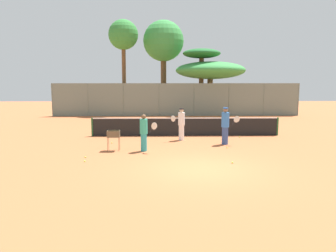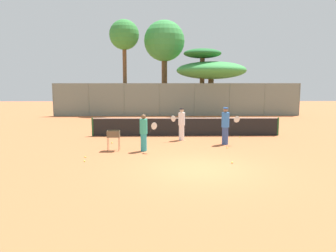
# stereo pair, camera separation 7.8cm
# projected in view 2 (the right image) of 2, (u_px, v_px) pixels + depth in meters

# --- Properties ---
(ground_plane) EXTENTS (80.00, 80.00, 0.00)m
(ground_plane) POSITION_uv_depth(u_px,v_px,m) (200.00, 169.00, 11.88)
(ground_plane) COLOR #B26038
(tennis_net) EXTENTS (10.92, 0.10, 1.07)m
(tennis_net) POSITION_uv_depth(u_px,v_px,m) (186.00, 126.00, 19.02)
(tennis_net) COLOR #26592D
(tennis_net) RESTS_ON ground_plane
(back_fence) EXTENTS (22.54, 0.08, 2.97)m
(back_fence) POSITION_uv_depth(u_px,v_px,m) (177.00, 100.00, 29.75)
(back_fence) COLOR slate
(back_fence) RESTS_ON ground_plane
(tree_0) EXTENTS (2.80, 2.80, 8.89)m
(tree_0) POSITION_uv_depth(u_px,v_px,m) (124.00, 37.00, 30.77)
(tree_0) COLOR brown
(tree_0) RESTS_ON ground_plane
(tree_1) EXTENTS (4.04, 4.04, 9.16)m
(tree_1) POSITION_uv_depth(u_px,v_px,m) (164.00, 42.00, 32.58)
(tree_1) COLOR brown
(tree_1) RESTS_ON ground_plane
(tree_2) EXTENTS (3.57, 3.57, 6.19)m
(tree_2) POSITION_uv_depth(u_px,v_px,m) (202.00, 56.00, 30.92)
(tree_2) COLOR brown
(tree_2) RESTS_ON ground_plane
(tree_3) EXTENTS (6.70, 6.70, 5.02)m
(tree_3) POSITION_uv_depth(u_px,v_px,m) (211.00, 71.00, 31.55)
(tree_3) COLOR brown
(tree_3) RESTS_ON ground_plane
(player_white_outfit) EXTENTS (0.84, 0.50, 1.69)m
(player_white_outfit) POSITION_uv_depth(u_px,v_px,m) (144.00, 132.00, 14.81)
(player_white_outfit) COLOR teal
(player_white_outfit) RESTS_ON ground_plane
(player_red_cap) EXTENTS (0.94, 0.38, 1.86)m
(player_red_cap) POSITION_uv_depth(u_px,v_px,m) (225.00, 125.00, 16.39)
(player_red_cap) COLOR #334C8C
(player_red_cap) RESTS_ON ground_plane
(player_yellow_shirt) EXTENTS (0.81, 0.58, 1.73)m
(player_yellow_shirt) POSITION_uv_depth(u_px,v_px,m) (181.00, 124.00, 17.57)
(player_yellow_shirt) COLOR white
(player_yellow_shirt) RESTS_ON ground_plane
(ball_cart) EXTENTS (0.56, 0.41, 0.93)m
(ball_cart) POSITION_uv_depth(u_px,v_px,m) (114.00, 136.00, 14.95)
(ball_cart) COLOR brown
(ball_cart) RESTS_ON ground_plane
(tennis_ball_0) EXTENTS (0.07, 0.07, 0.07)m
(tennis_ball_0) POSITION_uv_depth(u_px,v_px,m) (84.00, 161.00, 12.93)
(tennis_ball_0) COLOR #D1E54C
(tennis_ball_0) RESTS_ON ground_plane
(tennis_ball_1) EXTENTS (0.07, 0.07, 0.07)m
(tennis_ball_1) POSITION_uv_depth(u_px,v_px,m) (112.00, 143.00, 16.77)
(tennis_ball_1) COLOR #D1E54C
(tennis_ball_1) RESTS_ON ground_plane
(tennis_ball_2) EXTENTS (0.07, 0.07, 0.07)m
(tennis_ball_2) POSITION_uv_depth(u_px,v_px,m) (85.00, 157.00, 13.65)
(tennis_ball_2) COLOR #D1E54C
(tennis_ball_2) RESTS_ON ground_plane
(tennis_ball_3) EXTENTS (0.07, 0.07, 0.07)m
(tennis_ball_3) POSITION_uv_depth(u_px,v_px,m) (240.00, 137.00, 18.47)
(tennis_ball_3) COLOR #D1E54C
(tennis_ball_3) RESTS_ON ground_plane
(tennis_ball_4) EXTENTS (0.07, 0.07, 0.07)m
(tennis_ball_4) POSITION_uv_depth(u_px,v_px,m) (232.00, 163.00, 12.70)
(tennis_ball_4) COLOR #D1E54C
(tennis_ball_4) RESTS_ON ground_plane
(tennis_ball_5) EXTENTS (0.07, 0.07, 0.07)m
(tennis_ball_5) POSITION_uv_depth(u_px,v_px,m) (142.00, 141.00, 17.37)
(tennis_ball_5) COLOR #D1E54C
(tennis_ball_5) RESTS_ON ground_plane
(tennis_ball_6) EXTENTS (0.07, 0.07, 0.07)m
(tennis_ball_6) POSITION_uv_depth(u_px,v_px,m) (227.00, 148.00, 15.55)
(tennis_ball_6) COLOR #D1E54C
(tennis_ball_6) RESTS_ON ground_plane
(parked_car) EXTENTS (4.20, 1.70, 1.60)m
(parked_car) POSITION_uv_depth(u_px,v_px,m) (237.00, 106.00, 33.34)
(parked_car) COLOR #232328
(parked_car) RESTS_ON ground_plane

